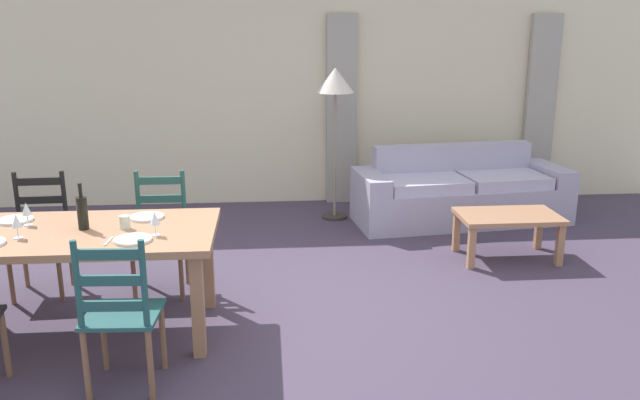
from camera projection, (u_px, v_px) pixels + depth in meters
name	position (u px, v px, depth m)	size (l,w,h in m)	color
ground_plane	(275.00, 319.00, 4.71)	(9.60, 9.60, 0.02)	#45384C
wall_far	(268.00, 89.00, 7.53)	(9.60, 0.16, 2.70)	beige
curtain_panel_left	(342.00, 111.00, 7.53)	(0.35, 0.08, 2.20)	#A8A094
curtain_panel_right	(540.00, 109.00, 7.72)	(0.35, 0.08, 2.20)	#A8A094
dining_table	(73.00, 243.00, 4.29)	(1.90, 0.96, 0.75)	#AA7754
dining_chair_near_right	(120.00, 314.00, 3.67)	(0.44, 0.42, 0.96)	#225150
dining_chair_far_left	(40.00, 235.00, 5.05)	(0.44, 0.42, 0.96)	black
dining_chair_far_right	(160.00, 233.00, 5.08)	(0.43, 0.41, 0.96)	#265349
dinner_plate_near_right	(133.00, 240.00, 4.06)	(0.24, 0.24, 0.02)	white
fork_near_right	(109.00, 241.00, 4.05)	(0.02, 0.17, 0.01)	silver
dinner_plate_far_left	(15.00, 220.00, 4.47)	(0.24, 0.24, 0.02)	white
dinner_plate_far_right	(147.00, 217.00, 4.54)	(0.24, 0.24, 0.02)	white
fork_far_right	(125.00, 218.00, 4.53)	(0.02, 0.17, 0.01)	silver
wine_bottle	(82.00, 212.00, 4.27)	(0.07, 0.07, 0.32)	black
wine_glass_near_left	(16.00, 222.00, 4.08)	(0.06, 0.06, 0.16)	white
wine_glass_near_right	(155.00, 219.00, 4.14)	(0.06, 0.06, 0.16)	white
wine_glass_far_left	(26.00, 210.00, 4.34)	(0.06, 0.06, 0.16)	white
coffee_cup_primary	(125.00, 222.00, 4.30)	(0.07, 0.07, 0.09)	silver
couch	(459.00, 194.00, 7.00)	(2.36, 1.07, 0.80)	#AAA2BA
coffee_table	(508.00, 221.00, 5.82)	(0.90, 0.56, 0.42)	#AA7754
standing_lamp	(335.00, 90.00, 6.78)	(0.40, 0.40, 1.64)	#332D28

